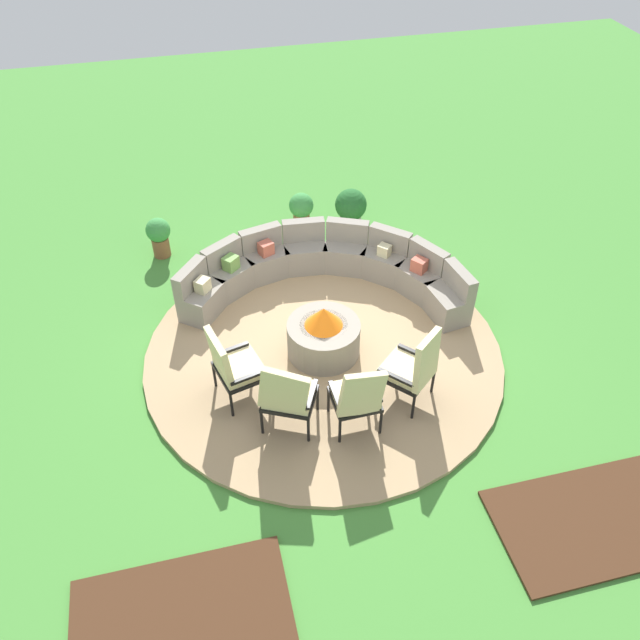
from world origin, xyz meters
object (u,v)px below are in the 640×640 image
object	(u,v)px
curved_stone_bench	(324,270)
potted_plant_2	(159,235)
fire_pit	(324,335)
lounge_chair_front_left	(233,365)
lounge_chair_back_left	(357,396)
lounge_chair_front_right	(287,395)
potted_plant_0	(351,208)
lounge_chair_back_right	(413,367)
potted_plant_1	(301,210)

from	to	relation	value
curved_stone_bench	potted_plant_2	bearing A→B (deg)	147.55
fire_pit	lounge_chair_front_left	world-z (taller)	lounge_chair_front_left
fire_pit	lounge_chair_back_left	bearing A→B (deg)	-87.36
potted_plant_2	lounge_chair_front_right	bearing A→B (deg)	-72.46
lounge_chair_front_right	potted_plant_0	xyz separation A→B (m)	(1.90, 4.00, -0.20)
potted_plant_0	lounge_chair_back_left	bearing A→B (deg)	-104.87
fire_pit	lounge_chair_back_left	size ratio (longest dim) A/B	0.91
lounge_chair_front_left	potted_plant_2	world-z (taller)	lounge_chair_front_left
lounge_chair_back_right	potted_plant_2	size ratio (longest dim) A/B	1.66
curved_stone_bench	lounge_chair_front_right	distance (m)	2.75
lounge_chair_back_left	curved_stone_bench	bearing A→B (deg)	82.67
lounge_chair_front_right	potted_plant_2	size ratio (longest dim) A/B	1.67
lounge_chair_front_left	potted_plant_2	size ratio (longest dim) A/B	1.58
lounge_chair_front_left	lounge_chair_front_right	world-z (taller)	lounge_chair_front_right
lounge_chair_back_left	potted_plant_0	world-z (taller)	lounge_chair_back_left
lounge_chair_back_left	lounge_chair_back_right	distance (m)	0.83
lounge_chair_back_right	potted_plant_0	xyz separation A→B (m)	(0.34, 3.92, -0.20)
curved_stone_bench	lounge_chair_front_right	bearing A→B (deg)	-112.96
lounge_chair_front_left	lounge_chair_front_right	size ratio (longest dim) A/B	0.95
potted_plant_0	potted_plant_1	bearing A→B (deg)	167.44
lounge_chair_front_left	lounge_chair_back_right	distance (m)	2.18
curved_stone_bench	potted_plant_1	distance (m)	1.66
lounge_chair_front_right	potted_plant_2	distance (m)	4.21
lounge_chair_back_left	potted_plant_2	bearing A→B (deg)	114.66
lounge_chair_back_right	lounge_chair_front_right	bearing A→B (deg)	141.06
fire_pit	lounge_chair_back_left	distance (m)	1.38
lounge_chair_front_left	lounge_chair_back_left	bearing A→B (deg)	42.81
curved_stone_bench	lounge_chair_back_left	bearing A→B (deg)	-96.04
lounge_chair_front_right	lounge_chair_back_left	bearing A→B (deg)	11.56
potted_plant_1	potted_plant_2	xyz separation A→B (m)	(-2.36, -0.17, -0.02)
potted_plant_0	lounge_chair_front_right	bearing A→B (deg)	-115.36
curved_stone_bench	potted_plant_2	distance (m)	2.77
fire_pit	lounge_chair_front_right	xyz separation A→B (m)	(-0.72, -1.16, 0.27)
potted_plant_1	potted_plant_0	bearing A→B (deg)	-12.56
lounge_chair_front_right	curved_stone_bench	bearing A→B (deg)	92.88
fire_pit	lounge_chair_front_left	size ratio (longest dim) A/B	0.92
lounge_chair_front_right	lounge_chair_back_right	xyz separation A→B (m)	(1.56, 0.08, -0.00)
fire_pit	potted_plant_1	size ratio (longest dim) A/B	1.41
fire_pit	lounge_chair_front_left	distance (m)	1.38
lounge_chair_front_left	potted_plant_1	bearing A→B (deg)	140.57
potted_plant_0	lounge_chair_back_right	bearing A→B (deg)	-94.89
lounge_chair_front_right	potted_plant_0	distance (m)	4.43
lounge_chair_back_right	potted_plant_0	bearing A→B (deg)	43.25
fire_pit	potted_plant_0	bearing A→B (deg)	67.50
potted_plant_0	lounge_chair_front_left	bearing A→B (deg)	-125.97
lounge_chair_back_left	lounge_chair_front_right	bearing A→B (deg)	164.43
potted_plant_1	curved_stone_bench	bearing A→B (deg)	-90.67
lounge_chair_back_right	potted_plant_0	distance (m)	3.94
lounge_chair_front_left	potted_plant_0	bearing A→B (deg)	129.32
lounge_chair_front_right	potted_plant_2	xyz separation A→B (m)	(-1.27, 4.01, -0.24)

